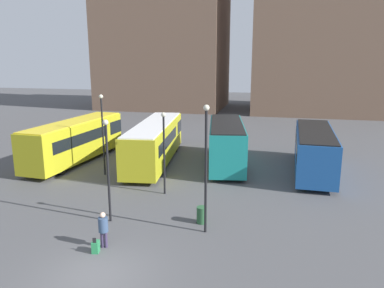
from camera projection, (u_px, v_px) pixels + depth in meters
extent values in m
plane|color=#4C4C4F|center=(97.00, 275.00, 14.34)|extent=(160.00, 160.00, 0.00)
cube|color=#7F604C|center=(351.00, 6.00, 54.34)|extent=(26.99, 15.60, 31.06)
cube|color=gold|center=(75.00, 140.00, 29.72)|extent=(3.17, 10.91, 2.90)
cube|color=black|center=(104.00, 126.00, 33.75)|extent=(2.61, 2.14, 1.10)
cube|color=black|center=(68.00, 138.00, 28.74)|extent=(2.94, 7.04, 0.87)
cube|color=yellow|center=(74.00, 122.00, 29.39)|extent=(2.96, 10.68, 0.08)
cylinder|color=black|center=(98.00, 146.00, 33.10)|extent=(2.41, 1.24, 1.08)
cylinder|color=black|center=(49.00, 166.00, 26.88)|extent=(2.41, 1.24, 1.08)
cube|color=gold|center=(155.00, 142.00, 29.48)|extent=(3.95, 12.09, 2.82)
cube|color=black|center=(166.00, 126.00, 34.12)|extent=(2.82, 2.47, 1.07)
cube|color=black|center=(152.00, 140.00, 28.37)|extent=(3.46, 7.85, 0.85)
cube|color=white|center=(154.00, 124.00, 29.16)|extent=(3.72, 11.83, 0.08)
cylinder|color=black|center=(163.00, 146.00, 33.31)|extent=(2.54, 1.28, 1.00)
cylinder|color=black|center=(144.00, 170.00, 26.18)|extent=(2.54, 1.28, 1.00)
cube|color=#19847F|center=(226.00, 143.00, 28.73)|extent=(3.96, 9.35, 2.99)
cube|color=black|center=(225.00, 129.00, 32.26)|extent=(2.79, 2.07, 1.13)
cube|color=black|center=(227.00, 141.00, 27.85)|extent=(3.46, 6.14, 0.90)
cube|color=black|center=(227.00, 123.00, 28.39)|extent=(3.74, 9.14, 0.08)
cylinder|color=black|center=(225.00, 151.00, 31.75)|extent=(2.52, 1.29, 0.90)
cylinder|color=black|center=(227.00, 170.00, 26.29)|extent=(2.52, 1.29, 0.90)
cube|color=#1E56A3|center=(314.00, 150.00, 26.94)|extent=(2.83, 9.90, 2.75)
cube|color=black|center=(312.00, 135.00, 30.66)|extent=(2.62, 1.89, 1.05)
cube|color=black|center=(315.00, 148.00, 26.03)|extent=(2.75, 6.36, 0.83)
cube|color=black|center=(316.00, 131.00, 26.62)|extent=(2.62, 9.70, 0.08)
cylinder|color=black|center=(311.00, 155.00, 30.07)|extent=(2.46, 1.08, 1.00)
cylinder|color=black|center=(315.00, 178.00, 24.33)|extent=(2.46, 1.08, 1.00)
cylinder|color=#382D4C|center=(102.00, 239.00, 16.35)|extent=(0.17, 0.17, 0.74)
cylinder|color=#382D4C|center=(106.00, 239.00, 16.35)|extent=(0.17, 0.17, 0.74)
cylinder|color=#334766|center=(103.00, 225.00, 16.20)|extent=(0.50, 0.50, 0.65)
sphere|color=beige|center=(103.00, 215.00, 16.10)|extent=(0.24, 0.24, 0.24)
cube|color=#28844C|center=(96.00, 247.00, 15.94)|extent=(0.35, 0.42, 0.50)
cube|color=black|center=(94.00, 240.00, 15.73)|extent=(0.16, 0.06, 0.23)
cylinder|color=black|center=(103.00, 137.00, 26.06)|extent=(0.12, 0.12, 5.48)
sphere|color=beige|center=(101.00, 97.00, 25.43)|extent=(0.28, 0.28, 0.28)
cylinder|color=black|center=(164.00, 156.00, 22.40)|extent=(0.12, 0.12, 4.80)
sphere|color=beige|center=(163.00, 115.00, 21.85)|extent=(0.28, 0.28, 0.28)
cylinder|color=black|center=(108.00, 174.00, 18.53)|extent=(0.12, 0.12, 5.01)
sphere|color=beige|center=(106.00, 122.00, 17.95)|extent=(0.28, 0.28, 0.28)
cylinder|color=black|center=(206.00, 173.00, 17.22)|extent=(0.12, 0.12, 5.88)
sphere|color=beige|center=(206.00, 108.00, 16.55)|extent=(0.28, 0.28, 0.28)
cylinder|color=#285633|center=(202.00, 215.00, 18.77)|extent=(0.52, 0.52, 0.85)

